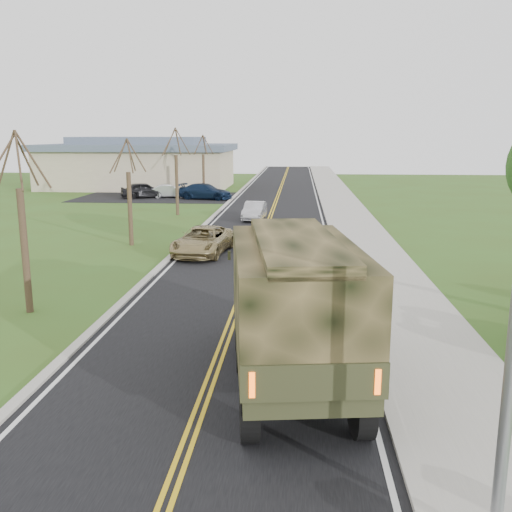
# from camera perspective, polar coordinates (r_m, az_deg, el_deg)

# --- Properties ---
(ground) EXTENTS (160.00, 160.00, 0.00)m
(ground) POSITION_cam_1_polar(r_m,az_deg,el_deg) (10.14, -9.25, -23.85)
(ground) COLOR #3A521B
(ground) RESTS_ON ground
(road) EXTENTS (8.00, 120.00, 0.01)m
(road) POSITION_cam_1_polar(r_m,az_deg,el_deg) (48.37, 1.83, 5.03)
(road) COLOR black
(road) RESTS_ON ground
(curb_right) EXTENTS (0.30, 120.00, 0.12)m
(curb_right) POSITION_cam_1_polar(r_m,az_deg,el_deg) (48.36, 6.77, 5.02)
(curb_right) COLOR #9E998E
(curb_right) RESTS_ON ground
(sidewalk_right) EXTENTS (3.20, 120.00, 0.10)m
(sidewalk_right) POSITION_cam_1_polar(r_m,az_deg,el_deg) (48.47, 8.84, 4.96)
(sidewalk_right) COLOR #9E998E
(sidewalk_right) RESTS_ON ground
(curb_left) EXTENTS (0.30, 120.00, 0.10)m
(curb_left) POSITION_cam_1_polar(r_m,az_deg,el_deg) (48.72, -3.07, 5.13)
(curb_left) COLOR #9E998E
(curb_left) RESTS_ON ground
(bare_tree_a) EXTENTS (1.93, 2.26, 6.08)m
(bare_tree_a) POSITION_cam_1_polar(r_m,az_deg,el_deg) (20.41, -22.23, 1.86)
(bare_tree_a) COLOR #38281C
(bare_tree_a) RESTS_ON ground
(bare_tree_b) EXTENTS (1.83, 2.14, 5.73)m
(bare_tree_b) POSITION_cam_1_polar(r_m,az_deg,el_deg) (31.50, -12.53, 5.50)
(bare_tree_b) COLOR #38281C
(bare_tree_b) RESTS_ON ground
(bare_tree_c) EXTENTS (2.04, 2.39, 6.42)m
(bare_tree_c) POSITION_cam_1_polar(r_m,az_deg,el_deg) (43.05, -7.95, 7.76)
(bare_tree_c) COLOR #38281C
(bare_tree_c) RESTS_ON ground
(bare_tree_d) EXTENTS (1.88, 2.20, 5.91)m
(bare_tree_d) POSITION_cam_1_polar(r_m,az_deg,el_deg) (54.83, -5.28, 8.49)
(bare_tree_d) COLOR #38281C
(bare_tree_d) RESTS_ON ground
(commercial_building) EXTENTS (25.50, 21.50, 5.65)m
(commercial_building) POSITION_cam_1_polar(r_m,az_deg,el_deg) (66.52, -11.58, 9.04)
(commercial_building) COLOR tan
(commercial_building) RESTS_ON ground
(military_truck) EXTENTS (3.56, 7.77, 3.74)m
(military_truck) POSITION_cam_1_polar(r_m,az_deg,el_deg) (13.42, 3.60, -4.33)
(military_truck) COLOR black
(military_truck) RESTS_ON ground
(suv_champagne) EXTENTS (2.85, 5.20, 1.38)m
(suv_champagne) POSITION_cam_1_polar(r_m,az_deg,el_deg) (28.77, -5.34, 1.53)
(suv_champagne) COLOR #958354
(suv_champagne) RESTS_ON ground
(sedan_silver) EXTENTS (1.58, 3.93, 1.27)m
(sedan_silver) POSITION_cam_1_polar(r_m,az_deg,el_deg) (40.33, -0.16, 4.53)
(sedan_silver) COLOR #B6B6BB
(sedan_silver) RESTS_ON ground
(lot_car_dark) EXTENTS (4.72, 3.40, 1.49)m
(lot_car_dark) POSITION_cam_1_polar(r_m,az_deg,el_deg) (55.35, -11.12, 6.48)
(lot_car_dark) COLOR black
(lot_car_dark) RESTS_ON ground
(lot_car_silver) EXTENTS (3.99, 2.12, 1.25)m
(lot_car_silver) POSITION_cam_1_polar(r_m,az_deg,el_deg) (55.36, -8.60, 6.44)
(lot_car_silver) COLOR #BBBBC0
(lot_car_silver) RESTS_ON ground
(lot_car_navy) EXTENTS (5.32, 3.06, 1.45)m
(lot_car_navy) POSITION_cam_1_polar(r_m,az_deg,el_deg) (53.50, -5.07, 6.45)
(lot_car_navy) COLOR #0E1B33
(lot_car_navy) RESTS_ON ground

